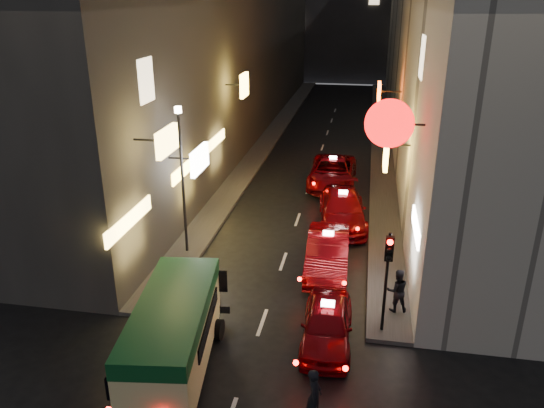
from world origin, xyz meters
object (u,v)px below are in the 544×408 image
Objects in this scene: minibus at (174,328)px; traffic_light at (388,263)px; lamp_post at (182,171)px; pedestrian_crossing at (315,393)px; taxi_near at (327,321)px.

traffic_light is at bearing 25.38° from minibus.
lamp_post is at bearing 151.09° from traffic_light.
pedestrian_crossing is 4.82m from traffic_light.
traffic_light is (6.02, 2.86, 1.19)m from minibus.
minibus is 4.85m from taxi_near.
taxi_near is 0.80× the size of lamp_post.
minibus is 3.21× the size of pedestrian_crossing.
minibus is 4.44m from pedestrian_crossing.
taxi_near is 3.43m from pedestrian_crossing.
pedestrian_crossing is at bearing -16.27° from minibus.
minibus is 0.92× the size of lamp_post.
lamp_post reaches higher than taxi_near.
pedestrian_crossing is at bearing -90.70° from taxi_near.
traffic_light is 9.42m from lamp_post.
taxi_near is 2.79× the size of pedestrian_crossing.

